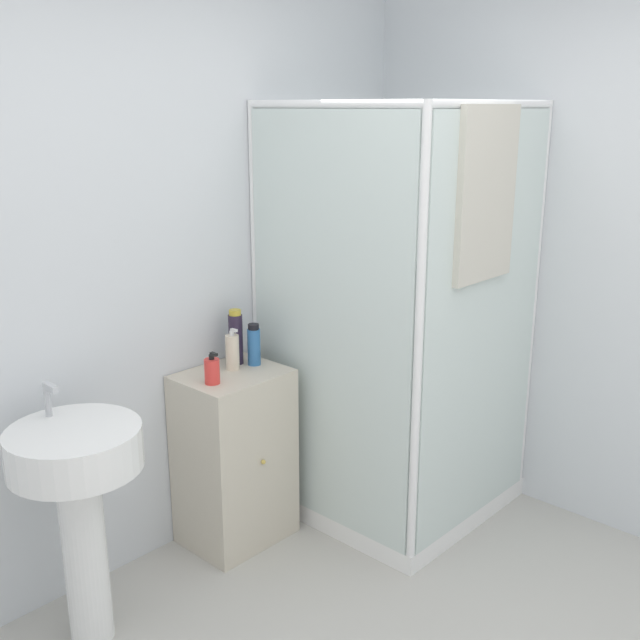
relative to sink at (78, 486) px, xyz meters
name	(u,v)px	position (x,y,z in m)	size (l,w,h in m)	color
wall_back	(116,283)	(0.42, 0.34, 0.62)	(6.40, 0.06, 2.50)	silver
shower_enclosure	(399,411)	(1.54, -0.27, -0.11)	(0.97, 1.00, 1.96)	white
vanity_cabinet	(235,457)	(0.83, 0.12, -0.23)	(0.46, 0.38, 0.81)	beige
sink	(78,486)	(0.00, 0.00, 0.00)	(0.47, 0.47, 0.99)	white
soap_dispenser	(212,371)	(0.69, 0.08, 0.23)	(0.06, 0.07, 0.14)	red
shampoo_bottle_tall_black	(236,337)	(0.93, 0.20, 0.30)	(0.06, 0.06, 0.25)	#281E33
shampoo_bottle_blue	(254,345)	(0.97, 0.13, 0.27)	(0.06, 0.06, 0.19)	#2D66A3
lotion_bottle_white	(232,352)	(0.86, 0.15, 0.26)	(0.06, 0.06, 0.19)	beige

